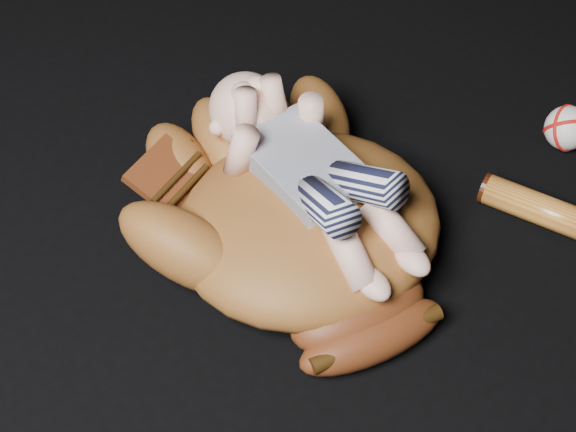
{
  "coord_description": "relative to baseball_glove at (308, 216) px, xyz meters",
  "views": [
    {
      "loc": [
        -0.42,
        -0.43,
        0.9
      ],
      "look_at": [
        -0.05,
        0.17,
        0.08
      ],
      "focal_mm": 55.0,
      "sensor_mm": 36.0,
      "label": 1
    }
  ],
  "objects": [
    {
      "name": "newborn_baby",
      "position": [
        0.02,
        0.01,
        0.05
      ],
      "size": [
        0.2,
        0.38,
        0.15
      ],
      "primitive_type": null,
      "rotation": [
        0.0,
        0.0,
        0.07
      ],
      "color": "#F0B19A",
      "rests_on": "baseball_glove"
    },
    {
      "name": "baseball",
      "position": [
        0.42,
        -0.02,
        -0.04
      ],
      "size": [
        0.07,
        0.07,
        0.06
      ],
      "primitive_type": "sphere",
      "rotation": [
        0.0,
        0.0,
        -0.13
      ],
      "color": "white",
      "rests_on": "ground"
    },
    {
      "name": "baseball_glove",
      "position": [
        0.0,
        0.0,
        0.0
      ],
      "size": [
        0.46,
        0.51,
        0.15
      ],
      "primitive_type": null,
      "rotation": [
        0.0,
        0.0,
        -0.09
      ],
      "color": "brown",
      "rests_on": "ground"
    }
  ]
}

